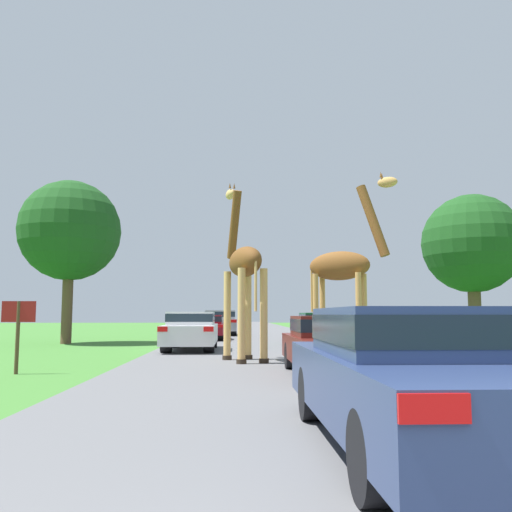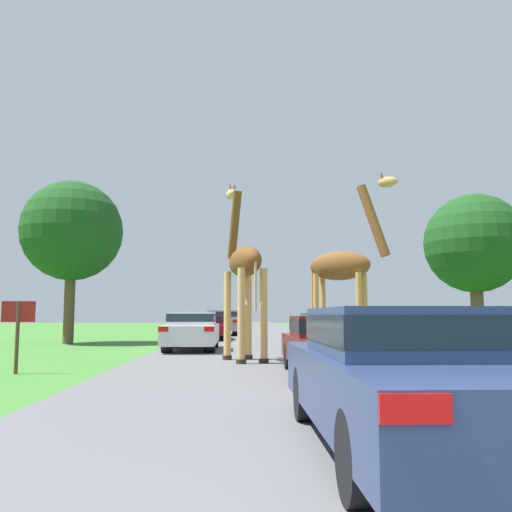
{
  "view_description": "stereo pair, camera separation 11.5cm",
  "coord_description": "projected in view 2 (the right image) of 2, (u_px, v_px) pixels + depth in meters",
  "views": [
    {
      "loc": [
        -1.25,
        -1.01,
        1.24
      ],
      "look_at": [
        -0.65,
        13.49,
        2.8
      ],
      "focal_mm": 38.0,
      "sensor_mm": 36.0,
      "label": 1
    },
    {
      "loc": [
        -1.13,
        -1.02,
        1.24
      ],
      "look_at": [
        -0.65,
        13.49,
        2.8
      ],
      "focal_mm": 38.0,
      "sensor_mm": 36.0,
      "label": 2
    }
  ],
  "objects": [
    {
      "name": "tree_centre_back",
      "position": [
        72.0,
        231.0,
        23.43
      ],
      "size": [
        4.33,
        4.33,
        7.0
      ],
      "color": "brown",
      "rests_on": "ground"
    },
    {
      "name": "car_queue_right",
      "position": [
        206.0,
        326.0,
        26.67
      ],
      "size": [
        1.9,
        4.13,
        1.2
      ],
      "color": "maroon",
      "rests_on": "ground"
    },
    {
      "name": "car_rear_follower",
      "position": [
        192.0,
        330.0,
        18.84
      ],
      "size": [
        1.73,
        4.42,
        1.32
      ],
      "color": "silver",
      "rests_on": "ground"
    },
    {
      "name": "road",
      "position": [
        258.0,
        336.0,
        30.73
      ],
      "size": [
        7.97,
        120.0,
        0.0
      ],
      "color": "#5B5B5E",
      "rests_on": "ground"
    },
    {
      "name": "giraffe_companion",
      "position": [
        345.0,
        269.0,
        15.43
      ],
      "size": [
        2.51,
        1.67,
        5.22
      ],
      "rotation": [
        0.0,
        0.0,
        -2.08
      ],
      "color": "tan",
      "rests_on": "ground"
    },
    {
      "name": "sign_post",
      "position": [
        18.0,
        323.0,
        11.4
      ],
      "size": [
        0.7,
        0.08,
        1.52
      ],
      "color": "#4C3823",
      "rests_on": "ground"
    },
    {
      "name": "car_far_ahead",
      "position": [
        223.0,
        322.0,
        32.47
      ],
      "size": [
        1.94,
        4.25,
        1.47
      ],
      "color": "gray",
      "rests_on": "ground"
    },
    {
      "name": "tree_left_edge",
      "position": [
        474.0,
        244.0,
        24.64
      ],
      "size": [
        4.5,
        4.5,
        6.71
      ],
      "color": "brown",
      "rests_on": "ground"
    },
    {
      "name": "car_lead_maroon",
      "position": [
        419.0,
        372.0,
        5.03
      ],
      "size": [
        2.0,
        4.78,
        1.3
      ],
      "color": "navy",
      "rests_on": "ground"
    },
    {
      "name": "giraffe_near_road",
      "position": [
        244.0,
        271.0,
        14.64
      ],
      "size": [
        1.22,
        2.63,
        5.1
      ],
      "rotation": [
        0.0,
        0.0,
        0.3
      ],
      "color": "tan",
      "rests_on": "ground"
    },
    {
      "name": "car_verge_right",
      "position": [
        326.0,
        328.0,
        21.62
      ],
      "size": [
        2.0,
        4.7,
        1.3
      ],
      "color": "#144C28",
      "rests_on": "ground"
    },
    {
      "name": "car_queue_left",
      "position": [
        331.0,
        343.0,
        11.15
      ],
      "size": [
        1.71,
        4.26,
        1.2
      ],
      "color": "#561914",
      "rests_on": "ground"
    }
  ]
}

